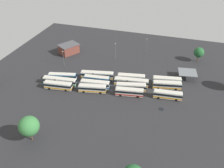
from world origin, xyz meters
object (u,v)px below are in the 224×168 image
bus_row0_slot0 (58,85)px  maintenance_shelter (188,72)px  bus_row0_slot1 (60,81)px  bus_row3_slot3 (167,81)px  bus_row0_slot2 (62,77)px  lamp_post_near_entrance (147,45)px  bus_row1_slot0 (92,88)px  bus_row1_slot3 (97,75)px  bus_row2_slot2 (131,82)px  bus_row2_slot3 (131,78)px  lamp_post_mid_lot (115,51)px  lamp_post_far_corner (63,58)px  bus_row1_slot1 (95,84)px  bus_row2_slot0 (129,92)px  depot_building (69,49)px  tree_west_edge (199,52)px  bus_row2_slot1 (131,87)px  tree_north_edge (29,126)px  bus_row3_slot2 (167,85)px  bus_row1_slot2 (97,79)px  bus_row3_slot0 (168,95)px

bus_row0_slot0 → maintenance_shelter: maintenance_shelter is taller
bus_row0_slot1 → bus_row3_slot3: bearing=17.9°
bus_row0_slot2 → lamp_post_near_entrance: bearing=51.5°
bus_row1_slot0 → lamp_post_near_entrance: lamp_post_near_entrance is taller
bus_row1_slot3 → bus_row0_slot0: bearing=-134.8°
bus_row2_slot2 → bus_row2_slot3: same height
lamp_post_mid_lot → lamp_post_far_corner: size_ratio=1.13×
bus_row1_slot1 → bus_row2_slot0: (15.75, -1.23, -0.00)m
bus_row1_slot3 → bus_row3_slot3: 31.79m
bus_row1_slot1 → depot_building: (-25.58, 27.27, 0.76)m
bus_row0_slot2 → tree_west_edge: 69.48m
lamp_post_far_corner → lamp_post_near_entrance: size_ratio=0.99×
bus_row2_slot0 → bus_row2_slot1: bearing=93.3°
bus_row0_slot1 → bus_row2_slot1: same height
tree_north_edge → tree_west_edge: (51.65, 73.46, -0.92)m
bus_row2_slot3 → depot_building: 43.14m
bus_row0_slot2 → lamp_post_mid_lot: lamp_post_mid_lot is taller
bus_row0_slot2 → bus_row1_slot1: 16.47m
bus_row3_slot2 → tree_north_edge: size_ratio=1.31×
maintenance_shelter → lamp_post_mid_lot: lamp_post_mid_lot is taller
bus_row1_slot2 → bus_row1_slot3: same height
bus_row0_slot1 → bus_row3_slot3: (45.54, 14.70, -0.00)m
lamp_post_mid_lot → bus_row3_slot3: bearing=-28.4°
bus_row0_slot1 → bus_row3_slot0: same height
bus_row1_slot3 → tree_west_edge: tree_west_edge is taller
bus_row1_slot1 → bus_row1_slot2: size_ratio=1.09×
bus_row0_slot0 → bus_row0_slot2: (-1.51, 6.98, 0.00)m
bus_row2_slot1 → lamp_post_mid_lot: lamp_post_mid_lot is taller
bus_row2_slot1 → depot_building: bearing=149.1°
bus_row2_slot2 → tree_west_edge: bearing=49.1°
bus_row3_slot3 → bus_row1_slot0: bearing=-152.1°
bus_row1_slot0 → depot_building: bearing=129.9°
depot_building → tree_north_edge: tree_north_edge is taller
depot_building → tree_north_edge: size_ratio=1.30×
bus_row2_slot2 → depot_building: bearing=152.5°
bus_row1_slot2 → depot_building: bearing=136.7°
bus_row0_slot2 → bus_row3_slot2: bearing=9.2°
bus_row0_slot2 → bus_row3_slot0: (47.68, 0.34, -0.00)m
bus_row3_slot3 → lamp_post_mid_lot: bearing=151.6°
bus_row0_slot2 → lamp_post_near_entrance: 50.40m
bus_row3_slot0 → maintenance_shelter: maintenance_shelter is taller
bus_row0_slot2 → bus_row3_slot2: 47.13m
lamp_post_mid_lot → bus_row0_slot1: bearing=-119.1°
bus_row1_slot1 → bus_row2_slot1: 15.74m
bus_row0_slot1 → lamp_post_mid_lot: (16.83, 30.24, 3.15)m
bus_row2_slot3 → maintenance_shelter: bearing=22.2°
bus_row0_slot1 → depot_building: size_ratio=1.23×
bus_row0_slot0 → bus_row2_slot2: 31.98m
bus_row1_slot2 → bus_row1_slot3: 3.91m
bus_row3_slot2 → bus_row1_slot1: bearing=-163.8°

